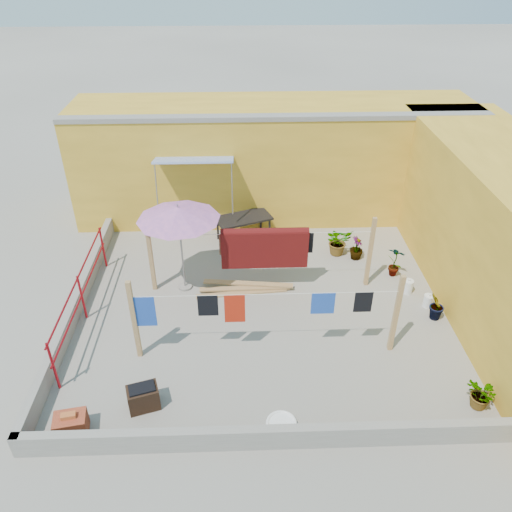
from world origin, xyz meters
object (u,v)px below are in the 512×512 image
(patio_umbrella, at_px, (178,214))
(water_jug_b, at_px, (408,286))
(brazier, at_px, (143,397))
(white_basin, at_px, (281,424))
(brick_stack, at_px, (71,425))
(water_jug_a, at_px, (428,301))
(outdoor_table, at_px, (243,219))
(green_hose, at_px, (339,237))
(plant_back_a, at_px, (338,241))

(patio_umbrella, xyz_separation_m, water_jug_b, (5.19, -0.36, -1.81))
(brazier, distance_m, white_basin, 2.45)
(white_basin, xyz_separation_m, water_jug_b, (3.22, 3.64, 0.12))
(patio_umbrella, distance_m, brick_stack, 4.66)
(white_basin, height_order, water_jug_a, water_jug_a)
(water_jug_b, bearing_deg, patio_umbrella, 175.98)
(outdoor_table, height_order, water_jug_a, outdoor_table)
(patio_umbrella, distance_m, green_hose, 4.97)
(brick_stack, height_order, brazier, brazier)
(outdoor_table, bearing_deg, white_basin, -84.93)
(brick_stack, distance_m, plant_back_a, 7.62)
(white_basin, distance_m, water_jug_a, 4.70)
(patio_umbrella, height_order, outdoor_table, patio_umbrella)
(brick_stack, distance_m, brazier, 1.23)
(water_jug_a, bearing_deg, green_hose, 115.52)
(brazier, relative_size, white_basin, 1.15)
(patio_umbrella, height_order, green_hose, patio_umbrella)
(water_jug_b, height_order, green_hose, water_jug_b)
(outdoor_table, distance_m, green_hose, 2.68)
(patio_umbrella, height_order, brazier, patio_umbrella)
(patio_umbrella, distance_m, brazier, 3.94)
(outdoor_table, height_order, water_jug_b, outdoor_table)
(brick_stack, bearing_deg, white_basin, 0.19)
(white_basin, bearing_deg, water_jug_a, 41.41)
(patio_umbrella, relative_size, outdoor_table, 1.36)
(water_jug_b, bearing_deg, brick_stack, -151.48)
(outdoor_table, distance_m, brazier, 5.98)
(water_jug_b, bearing_deg, green_hose, 114.56)
(outdoor_table, distance_m, plant_back_a, 2.57)
(outdoor_table, relative_size, plant_back_a, 2.17)
(water_jug_a, bearing_deg, outdoor_table, 143.08)
(brazier, bearing_deg, white_basin, -11.75)
(water_jug_b, xyz_separation_m, plant_back_a, (-1.34, 1.72, 0.21))
(water_jug_a, bearing_deg, brazier, -156.17)
(white_basin, bearing_deg, brazier, 168.25)
(patio_umbrella, height_order, water_jug_a, patio_umbrella)
(patio_umbrella, distance_m, white_basin, 4.86)
(outdoor_table, relative_size, brazier, 2.63)
(patio_umbrella, relative_size, green_hose, 4.82)
(green_hose, bearing_deg, water_jug_a, -64.48)
(brazier, relative_size, green_hose, 1.35)
(outdoor_table, bearing_deg, patio_umbrella, -123.26)
(plant_back_a, bearing_deg, outdoor_table, 161.68)
(white_basin, relative_size, green_hose, 1.17)
(patio_umbrella, relative_size, water_jug_b, 5.87)
(outdoor_table, bearing_deg, brick_stack, -115.60)
(plant_back_a, bearing_deg, green_hose, 76.50)
(green_hose, bearing_deg, patio_umbrella, -151.95)
(patio_umbrella, xyz_separation_m, white_basin, (1.97, -4.01, -1.93))
(white_basin, bearing_deg, plant_back_a, 70.70)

